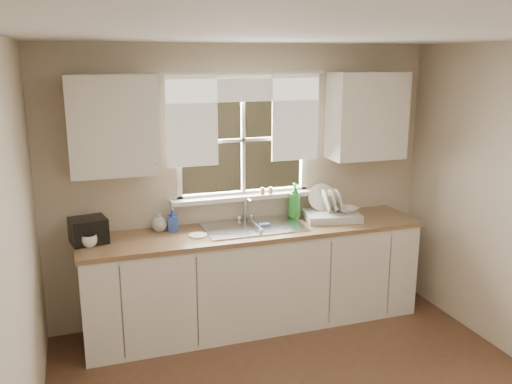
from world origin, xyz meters
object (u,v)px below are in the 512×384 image
object	(u,v)px
black_appliance	(88,230)
soap_bottle_a	(295,200)
dish_rack	(331,213)
cup	(89,241)

from	to	relation	value
black_appliance	soap_bottle_a	bearing A→B (deg)	-7.10
dish_rack	black_appliance	distance (m)	2.17
dish_rack	cup	world-z (taller)	dish_rack
cup	black_appliance	xyz separation A→B (m)	(0.00, 0.11, 0.05)
dish_rack	black_appliance	size ratio (longest dim) A/B	2.00
soap_bottle_a	black_appliance	distance (m)	1.87
cup	black_appliance	distance (m)	0.12
black_appliance	dish_rack	bearing A→B (deg)	-11.59
soap_bottle_a	cup	size ratio (longest dim) A/B	2.67
dish_rack	soap_bottle_a	distance (m)	0.36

